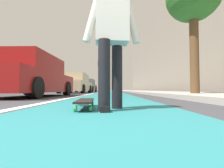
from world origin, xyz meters
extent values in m
plane|color=#38383D|center=(10.00, 0.00, 0.00)|extent=(80.00, 80.00, 0.00)
cube|color=#237075|center=(24.00, 0.00, 0.00)|extent=(56.00, 1.99, 0.00)
cube|color=silver|center=(20.00, 1.14, 0.00)|extent=(52.00, 0.16, 0.01)
cube|color=#9E9B93|center=(18.00, -3.41, 0.06)|extent=(52.00, 3.20, 0.12)
cube|color=gray|center=(22.00, -6.48, 5.48)|extent=(40.00, 1.20, 10.95)
cylinder|color=green|center=(1.21, 0.35, 0.04)|extent=(0.07, 0.04, 0.07)
cylinder|color=green|center=(1.23, 0.18, 0.04)|extent=(0.07, 0.04, 0.07)
cylinder|color=green|center=(0.61, 0.29, 0.04)|extent=(0.07, 0.04, 0.07)
cylinder|color=green|center=(0.63, 0.12, 0.04)|extent=(0.07, 0.04, 0.07)
cube|color=silver|center=(1.22, 0.26, 0.08)|extent=(0.07, 0.12, 0.02)
cube|color=silver|center=(0.62, 0.21, 0.08)|extent=(0.07, 0.12, 0.02)
cube|color=black|center=(0.92, 0.23, 0.10)|extent=(0.85, 0.28, 0.02)
cylinder|color=black|center=(0.64, -0.03, 0.41)|extent=(0.14, 0.14, 0.82)
cylinder|color=black|center=(0.92, -0.18, 0.41)|extent=(0.14, 0.14, 0.82)
cube|color=black|center=(0.64, -0.03, 0.04)|extent=(0.27, 0.12, 0.07)
cube|color=silver|center=(0.77, -0.12, 1.12)|extent=(0.28, 0.42, 0.60)
cylinder|color=silver|center=(0.75, 0.12, 1.12)|extent=(0.11, 0.24, 0.60)
cylinder|color=silver|center=(0.79, -0.35, 1.12)|extent=(0.11, 0.24, 0.60)
cube|color=maroon|center=(4.54, 2.81, 0.51)|extent=(4.42, 1.96, 0.70)
cube|color=maroon|center=(4.39, 2.82, 1.16)|extent=(2.45, 1.76, 0.60)
cube|color=#4C606B|center=(5.59, 2.79, 1.16)|extent=(0.08, 1.63, 0.51)
cylinder|color=black|center=(5.92, 3.66, 0.30)|extent=(0.61, 0.24, 0.61)
cylinder|color=black|center=(5.87, 1.90, 0.30)|extent=(0.61, 0.24, 0.61)
cylinder|color=black|center=(3.16, 1.97, 0.30)|extent=(0.61, 0.24, 0.61)
cube|color=tan|center=(10.92, 2.66, 0.52)|extent=(4.34, 1.90, 0.70)
cube|color=tan|center=(10.77, 2.66, 1.17)|extent=(2.41, 1.69, 0.60)
cube|color=#4C606B|center=(11.95, 2.62, 1.17)|extent=(0.09, 1.54, 0.51)
cylinder|color=black|center=(12.28, 3.44, 0.31)|extent=(0.64, 0.24, 0.63)
cylinder|color=black|center=(12.22, 1.78, 0.31)|extent=(0.64, 0.24, 0.63)
cylinder|color=black|center=(9.63, 3.53, 0.31)|extent=(0.64, 0.24, 0.63)
cylinder|color=black|center=(9.57, 1.87, 0.31)|extent=(0.64, 0.24, 0.63)
cube|color=#4C5156|center=(17.54, 2.91, 0.54)|extent=(4.09, 2.07, 0.70)
cube|color=#4C5156|center=(17.39, 2.92, 1.19)|extent=(2.28, 1.84, 0.60)
cube|color=#4C606B|center=(18.49, 2.87, 1.19)|extent=(0.12, 1.66, 0.51)
cylinder|color=black|center=(18.82, 3.75, 0.33)|extent=(0.66, 0.25, 0.65)
cylinder|color=black|center=(18.74, 1.96, 0.33)|extent=(0.66, 0.25, 0.65)
cylinder|color=black|center=(16.34, 3.87, 0.33)|extent=(0.66, 0.25, 0.65)
cylinder|color=black|center=(16.26, 2.08, 0.33)|extent=(0.66, 0.25, 0.65)
cylinder|color=#2D2D2D|center=(18.77, 1.54, 1.62)|extent=(0.12, 0.12, 3.23)
cube|color=black|center=(18.77, 1.54, 3.63)|extent=(0.24, 0.28, 0.80)
sphere|color=red|center=(18.90, 1.54, 3.89)|extent=(0.16, 0.16, 0.16)
sphere|color=#392907|center=(18.90, 1.54, 3.63)|extent=(0.16, 0.16, 0.16)
sphere|color=black|center=(18.90, 1.54, 3.37)|extent=(0.16, 0.16, 0.16)
cylinder|color=brown|center=(4.32, -3.01, 1.49)|extent=(0.30, 0.30, 2.98)
camera|label=1|loc=(-1.14, -0.12, 0.25)|focal=25.16mm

